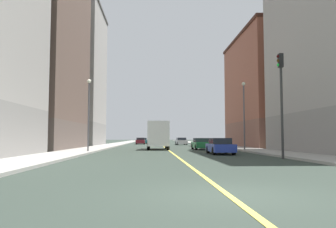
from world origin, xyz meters
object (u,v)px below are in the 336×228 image
street_lamp_right_near (89,107)px  car_maroon (141,141)px  building_left_mid (280,91)px  building_right_distant (65,76)px  box_truck (158,135)px  car_blue (220,146)px  car_silver (181,141)px  car_green (201,144)px  car_teal (143,141)px  street_lamp_left_near (244,108)px  traffic_light_left_near (281,91)px  building_right_midblock (24,45)px

street_lamp_right_near → car_maroon: size_ratio=1.55×
building_left_mid → building_right_distant: 34.71m
box_truck → car_blue: bearing=-65.2°
car_silver → car_maroon: bearing=139.6°
building_right_distant → car_green: bearing=-42.6°
car_maroon → car_teal: size_ratio=1.02×
street_lamp_left_near → box_truck: street_lamp_left_near is taller
building_left_mid → traffic_light_left_near: (-9.95, -25.35, -3.63)m
car_maroon → car_silver: size_ratio=0.96×
building_right_distant → car_silver: building_right_distant is taller
street_lamp_left_near → box_truck: bearing=151.9°
building_left_mid → car_silver: building_left_mid is taller
car_silver → car_green: 23.64m
building_right_midblock → car_blue: size_ratio=5.46×
traffic_light_left_near → street_lamp_right_near: size_ratio=1.04×
building_left_mid → car_silver: (-12.82, 15.16, -7.31)m
traffic_light_left_near → box_truck: 18.70m
building_right_midblock → traffic_light_left_near: (23.00, -17.20, -7.63)m
car_silver → car_green: bearing=-89.5°
building_right_distant → car_blue: 37.34m
street_lamp_left_near → car_teal: bearing=105.3°
traffic_light_left_near → car_maroon: 48.42m
street_lamp_right_near → car_blue: size_ratio=1.49×
street_lamp_right_near → building_right_distant: bearing=108.9°
street_lamp_left_near → car_blue: 7.96m
car_teal → car_green: 37.64m
building_right_distant → traffic_light_left_near: (23.00, -35.56, -7.41)m
building_right_distant → box_truck: 26.24m
box_truck → building_right_midblock: bearing=178.7°
box_truck → car_green: bearing=0.1°
traffic_light_left_near → car_silver: 40.77m
building_left_mid → building_right_distant: bearing=162.8°
building_left_mid → building_right_midblock: (-32.96, -8.15, 4.00)m
traffic_light_left_near → car_teal: bearing=100.9°
building_left_mid → car_maroon: bearing=133.4°
building_right_midblock → car_maroon: 34.30m
street_lamp_left_near → car_teal: (-11.36, 41.48, -3.69)m
building_right_midblock → car_blue: bearing=-28.4°
street_lamp_left_near → car_green: size_ratio=1.68×
street_lamp_left_near → street_lamp_right_near: 15.34m
car_teal → car_silver: car_silver is taller
building_right_midblock → traffic_light_left_near: bearing=-36.8°
car_teal → car_blue: size_ratio=0.94×
car_teal → building_right_distant: bearing=-124.9°
box_truck → car_maroon: bearing=95.6°
car_green → car_blue: 10.62m
building_right_midblock → car_silver: size_ratio=5.49×
box_truck → traffic_light_left_near: bearing=-65.6°
car_teal → box_truck: 36.97m
traffic_light_left_near → street_lamp_left_near: 12.28m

